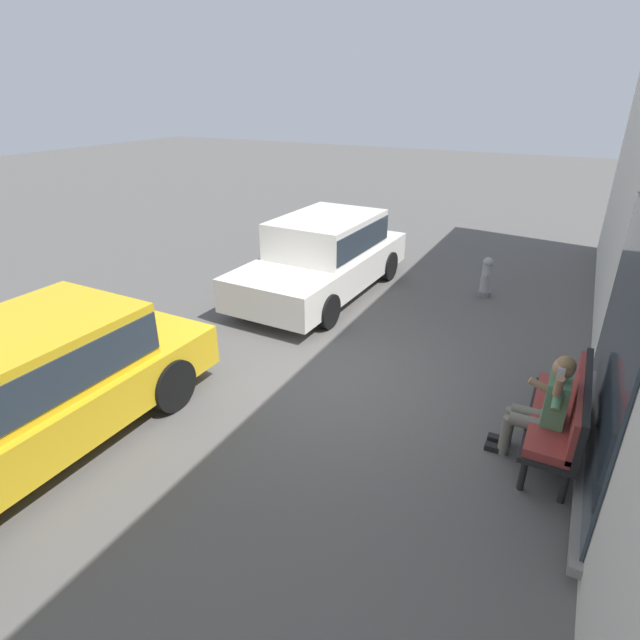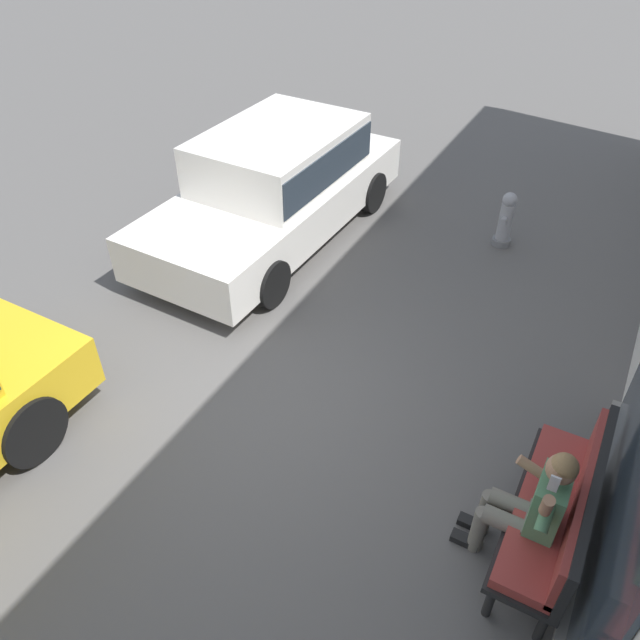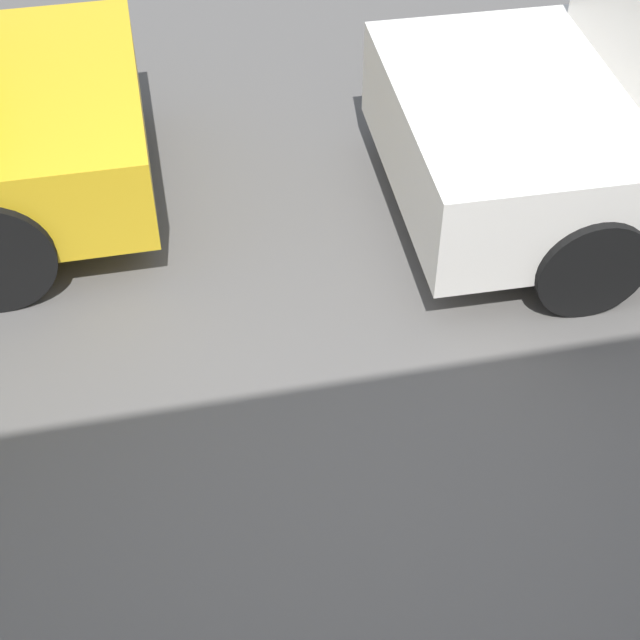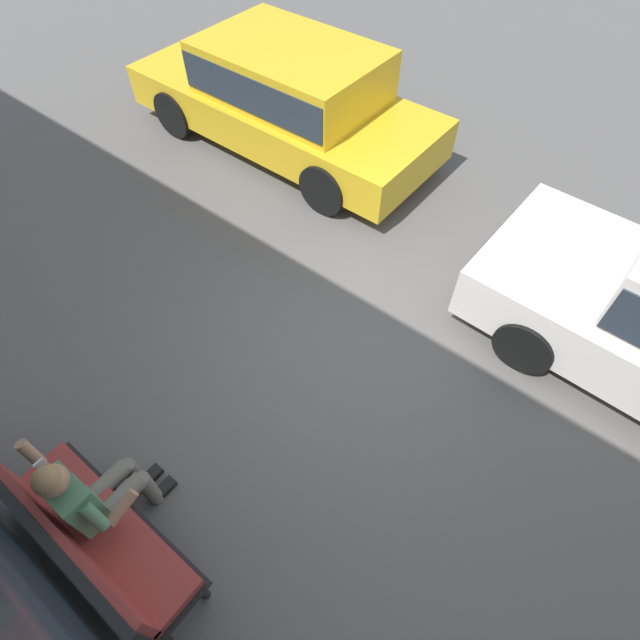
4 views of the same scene
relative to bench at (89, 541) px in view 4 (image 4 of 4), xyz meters
name	(u,v)px [view 4 (image 4 of 4)]	position (x,y,z in m)	size (l,w,h in m)	color
ground_plane	(350,347)	(-0.28, -2.90, -0.56)	(60.00, 60.00, 0.00)	#565451
bench	(89,541)	(0.00, 0.00, 0.00)	(1.73, 0.55, 0.99)	black
person_on_phone	(92,494)	(0.19, -0.22, 0.13)	(0.73, 0.74, 1.33)	#6B665B
parked_car_mid	(287,93)	(2.69, -5.37, 0.26)	(4.69, 1.95, 1.49)	gold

